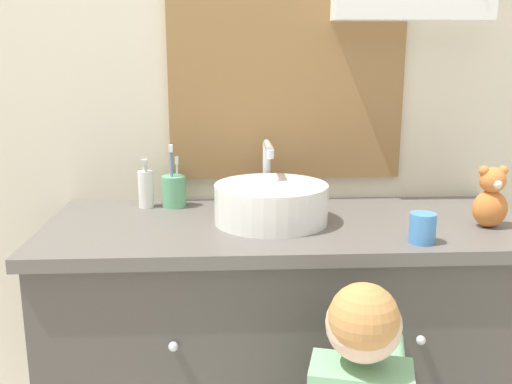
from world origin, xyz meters
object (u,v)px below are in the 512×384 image
Objects in this scene: soap_dispenser at (146,188)px; drinking_cup at (422,228)px; sink_basin at (271,202)px; toothbrush_holder at (174,190)px; teddy_bear at (491,198)px.

drinking_cup is at bearing -27.94° from soap_dispenser.
sink_basin is 1.88× the size of toothbrush_holder.
sink_basin reaches higher than toothbrush_holder.
drinking_cup is (0.73, -0.39, -0.02)m from soap_dispenser.
soap_dispenser is 0.83m from drinking_cup.
drinking_cup is (0.65, -0.39, -0.01)m from toothbrush_holder.
teddy_bear is at bearing -16.81° from toothbrush_holder.
sink_basin is at bearing 149.94° from drinking_cup.
toothbrush_holder is at bearing 163.19° from teddy_bear.
toothbrush_holder reaches higher than drinking_cup.
teddy_bear is at bearing -8.02° from sink_basin.
toothbrush_holder is at bearing 147.69° from sink_basin.
teddy_bear is (0.59, -0.08, 0.02)m from sink_basin.
sink_basin is at bearing -32.31° from toothbrush_holder.
soap_dispenser reaches higher than drinking_cup.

